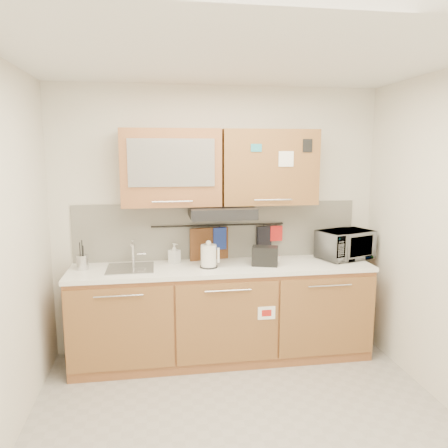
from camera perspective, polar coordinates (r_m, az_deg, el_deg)
name	(u,v)px	position (r m, az deg, el deg)	size (l,w,h in m)	color
floor	(248,434)	(3.43, 3.15, -25.75)	(3.20, 3.20, 0.00)	#9E9993
ceiling	(252,48)	(2.87, 3.66, 21.94)	(3.20, 3.20, 0.00)	white
wall_back	(218,220)	(4.34, -0.80, 0.47)	(3.20, 3.20, 0.00)	silver
base_cabinet	(223,317)	(4.28, -0.19, -12.10)	(2.80, 0.64, 0.88)	#9E6038
countertop	(223,268)	(4.12, -0.18, -5.71)	(2.82, 0.62, 0.04)	white
backsplash	(218,231)	(4.34, -0.78, -0.86)	(2.80, 0.02, 0.56)	silver
upper_cabinets	(220,167)	(4.11, -0.54, 7.41)	(1.82, 0.37, 0.70)	#9E6038
range_hood	(222,212)	(4.07, -0.32, 1.59)	(0.60, 0.46, 0.10)	black
sink	(131,268)	(4.09, -12.11, -5.67)	(0.42, 0.40, 0.26)	silver
utensil_rail	(219,225)	(4.29, -0.71, -0.16)	(0.02, 0.02, 1.30)	black
utensil_crock	(82,262)	(4.17, -18.00, -4.72)	(0.12, 0.12, 0.27)	silver
kettle	(209,257)	(4.03, -2.01, -4.29)	(0.18, 0.17, 0.25)	silver
toaster	(265,256)	(4.11, 5.38, -4.15)	(0.27, 0.21, 0.18)	black
microwave	(345,244)	(4.52, 15.52, -2.59)	(0.51, 0.35, 0.28)	#999999
soap_bottle	(174,253)	(4.20, -6.51, -3.83)	(0.09, 0.09, 0.19)	#999999
cutting_board	(209,252)	(4.32, -1.94, -3.63)	(0.39, 0.03, 0.48)	brown
oven_mitt	(220,238)	(4.30, -0.58, -1.89)	(0.13, 0.03, 0.22)	navy
dark_pouch	(264,238)	(4.39, 5.24, -1.81)	(0.15, 0.04, 0.23)	black
pot_holder	(276,233)	(4.41, 6.84, -1.23)	(0.12, 0.02, 0.15)	red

